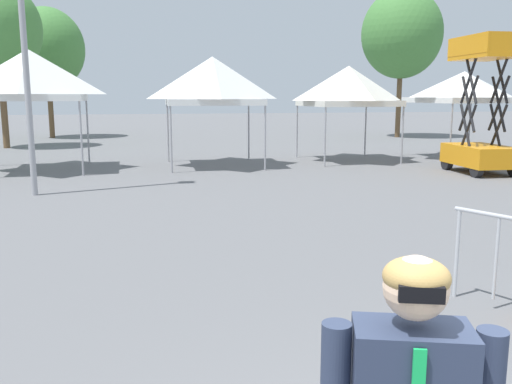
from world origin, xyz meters
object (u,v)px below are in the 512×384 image
at_px(canopy_tent_left_of_center, 213,81).
at_px(scissor_lift, 482,133).
at_px(canopy_tent_behind_center, 348,86).
at_px(tree_behind_tents_center, 47,49).
at_px(tree_behind_tents_left, 402,34).
at_px(canopy_tent_behind_left, 464,87).
at_px(canopy_tent_right_of_center, 29,75).

relative_size(canopy_tent_left_of_center, scissor_lift, 0.88).
distance_m(canopy_tent_left_of_center, scissor_lift, 8.54).
height_order(canopy_tent_behind_center, tree_behind_tents_center, tree_behind_tents_center).
xyz_separation_m(canopy_tent_left_of_center, tree_behind_tents_left, (11.99, 10.45, 2.86)).
relative_size(canopy_tent_behind_center, canopy_tent_behind_left, 0.98).
xyz_separation_m(tree_behind_tents_left, tree_behind_tents_center, (-19.06, 3.79, -0.83)).
bearing_deg(tree_behind_tents_center, scissor_lift, -50.20).
xyz_separation_m(canopy_tent_behind_center, tree_behind_tents_left, (7.07, 9.98, 3.00)).
bearing_deg(scissor_lift, canopy_tent_behind_center, 125.04).
relative_size(canopy_tent_behind_center, tree_behind_tents_center, 0.48).
bearing_deg(tree_behind_tents_left, canopy_tent_behind_left, -104.61).
distance_m(canopy_tent_right_of_center, canopy_tent_left_of_center, 5.64).
distance_m(canopy_tent_behind_left, scissor_lift, 4.20).
xyz_separation_m(canopy_tent_behind_center, canopy_tent_behind_left, (4.39, -0.31, -0.03)).
bearing_deg(canopy_tent_right_of_center, tree_behind_tents_center, 95.77).
xyz_separation_m(canopy_tent_right_of_center, tree_behind_tents_center, (-1.43, 14.19, 1.89)).
distance_m(scissor_lift, tree_behind_tents_left, 15.21).
bearing_deg(canopy_tent_right_of_center, canopy_tent_left_of_center, -0.45).
xyz_separation_m(canopy_tent_left_of_center, scissor_lift, (7.66, -3.44, -1.57)).
relative_size(canopy_tent_behind_left, tree_behind_tents_left, 0.42).
distance_m(canopy_tent_behind_center, scissor_lift, 4.98).
xyz_separation_m(scissor_lift, tree_behind_tents_center, (-14.73, 17.68, 3.61)).
bearing_deg(canopy_tent_behind_center, canopy_tent_left_of_center, -174.59).
relative_size(canopy_tent_left_of_center, tree_behind_tents_left, 0.44).
distance_m(scissor_lift, tree_behind_tents_center, 23.29).
relative_size(canopy_tent_right_of_center, tree_behind_tents_left, 0.46).
xyz_separation_m(canopy_tent_left_of_center, canopy_tent_behind_center, (4.92, 0.47, -0.14)).
bearing_deg(canopy_tent_behind_center, canopy_tent_right_of_center, -177.71).
bearing_deg(canopy_tent_right_of_center, canopy_tent_behind_left, 0.44).
distance_m(tree_behind_tents_left, tree_behind_tents_center, 19.45).
bearing_deg(canopy_tent_behind_center, tree_behind_tents_left, 54.68).
bearing_deg(canopy_tent_left_of_center, scissor_lift, -24.19).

